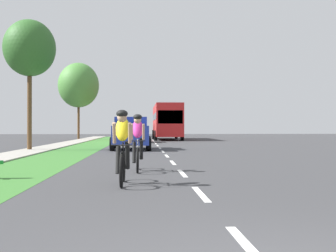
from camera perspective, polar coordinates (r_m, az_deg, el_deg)
The scene contains 12 objects.
ground_plane at distance 23.04m, azimuth -0.86°, elevation -3.25°, with size 120.00×120.00×0.00m, color #38383A.
grass_verge at distance 23.28m, azimuth -12.20°, elevation -3.20°, with size 2.53×70.00×0.01m, color #38722D.
sidewalk_concrete at distance 23.69m, azimuth -17.28°, elevation -3.14°, with size 1.71×70.00×0.10m, color #9E998E.
lane_markings_center at distance 27.03m, azimuth -1.25°, elevation -2.79°, with size 0.12×54.30×0.01m.
cyclist_lead at distance 9.09m, azimuth -6.09°, elevation -2.74°, with size 0.42×1.72×1.58m.
cyclist_trailing at distance 11.86m, azimuth -4.07°, elevation -2.15°, with size 0.42×1.72×1.58m.
suv_blue at distance 23.85m, azimuth -4.92°, elevation -0.86°, with size 2.15×4.70×1.79m.
sedan_white at distance 35.59m, azimuth -4.28°, elevation -0.94°, with size 1.98×4.30×1.52m.
bus_red at distance 43.95m, azimuth -0.19°, elevation 0.77°, with size 2.78×11.60×3.48m.
pickup_black at distance 60.88m, azimuth -3.90°, elevation -0.60°, with size 2.22×5.10×1.64m.
street_tree_near at distance 24.42m, azimuth -17.98°, elevation 9.78°, with size 2.76×2.76×7.01m.
street_tree_far at distance 45.87m, azimuth -11.84°, elevation 5.34°, with size 4.24×4.24×8.01m.
Camera 1 is at (-1.08, -2.99, 1.21)m, focal length 45.70 mm.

